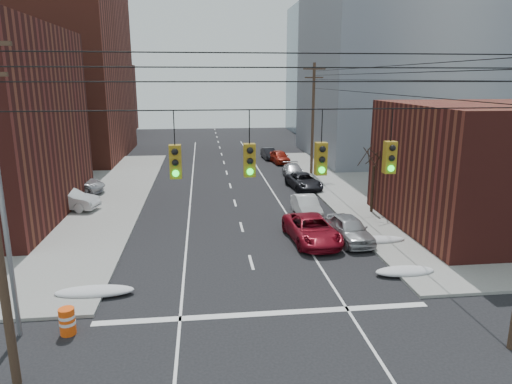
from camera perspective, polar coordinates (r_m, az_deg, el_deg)
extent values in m
cube|color=maroon|center=(62.58, -28.28, 17.45)|extent=(24.00, 20.00, 30.00)
cube|color=#531D19|center=(87.78, -22.71, 10.64)|extent=(22.00, 18.00, 12.00)
cube|color=gray|center=(59.76, 18.14, 16.21)|extent=(22.00, 20.00, 25.00)
cube|color=gray|center=(84.70, 11.84, 14.71)|extent=(20.00, 18.00, 22.00)
cylinder|color=#473323|center=(45.96, 7.11, 8.90)|extent=(0.28, 0.28, 11.00)
cube|color=#473323|center=(45.80, 7.30, 15.01)|extent=(2.20, 0.12, 0.12)
cube|color=#473323|center=(45.79, 7.27, 14.01)|extent=(1.80, 0.12, 0.12)
cylinder|color=black|center=(13.71, 3.39, 10.27)|extent=(17.00, 0.04, 0.04)
cylinder|color=black|center=(13.57, -10.21, 7.91)|extent=(0.03, 0.03, 1.00)
cube|color=olive|center=(13.71, -10.03, 3.76)|extent=(0.35, 0.30, 1.00)
sphere|color=black|center=(13.49, -10.12, 4.97)|extent=(0.20, 0.20, 0.20)
sphere|color=black|center=(13.54, -10.07, 3.63)|extent=(0.20, 0.20, 0.20)
sphere|color=#0CE526|center=(13.60, -10.01, 2.30)|extent=(0.20, 0.20, 0.20)
cylinder|color=black|center=(13.61, -0.84, 8.15)|extent=(0.03, 0.03, 1.00)
cube|color=olive|center=(13.75, -0.82, 4.00)|extent=(0.35, 0.30, 1.00)
sphere|color=black|center=(13.53, -0.75, 5.21)|extent=(0.20, 0.20, 0.20)
sphere|color=black|center=(13.59, -0.75, 3.88)|extent=(0.20, 0.20, 0.20)
sphere|color=#0CE526|center=(13.65, -0.74, 2.56)|extent=(0.20, 0.20, 0.20)
cylinder|color=black|center=(14.01, 8.24, 8.17)|extent=(0.03, 0.03, 1.00)
cube|color=olive|center=(14.14, 8.10, 4.14)|extent=(0.35, 0.30, 1.00)
sphere|color=black|center=(13.93, 8.32, 5.32)|extent=(0.20, 0.20, 0.20)
sphere|color=black|center=(13.98, 8.28, 4.02)|extent=(0.20, 0.20, 0.20)
sphere|color=#0CE526|center=(14.04, 8.23, 2.74)|extent=(0.20, 0.20, 0.20)
cylinder|color=black|center=(14.73, 16.63, 8.02)|extent=(0.03, 0.03, 1.00)
cube|color=olive|center=(14.85, 16.36, 4.18)|extent=(0.35, 0.30, 1.00)
sphere|color=black|center=(14.65, 16.70, 5.30)|extent=(0.20, 0.20, 0.20)
sphere|color=black|center=(14.70, 16.62, 4.07)|extent=(0.20, 0.20, 0.20)
sphere|color=#0CE526|center=(14.76, 16.53, 2.85)|extent=(0.20, 0.20, 0.20)
cylinder|color=gray|center=(18.62, -28.91, -3.34)|extent=(0.18, 0.18, 9.00)
cylinder|color=black|center=(33.65, 14.36, 0.24)|extent=(0.20, 0.20, 3.50)
cylinder|color=black|center=(33.44, 15.15, 4.18)|extent=(0.27, 0.82, 1.19)
cylinder|color=black|center=(33.78, 14.62, 4.45)|extent=(1.17, 0.54, 1.38)
cylinder|color=black|center=(33.70, 13.49, 4.56)|extent=(1.44, 1.00, 1.48)
cylinder|color=black|center=(33.10, 13.93, 4.16)|extent=(0.17, 0.84, 1.19)
cylinder|color=black|center=(32.63, 14.14, 4.16)|extent=(0.82, 0.99, 1.40)
cylinder|color=black|center=(32.41, 15.26, 4.09)|extent=(1.74, 0.21, 1.43)
cylinder|color=black|center=(33.10, 15.28, 4.07)|extent=(0.48, 0.73, 1.20)
ellipsoid|color=silver|center=(22.14, -19.54, -11.64)|extent=(3.50, 1.08, 0.42)
ellipsoid|color=silver|center=(24.10, 18.10, -9.39)|extent=(3.00, 1.08, 0.42)
ellipsoid|color=silver|center=(27.94, 14.29, -5.86)|extent=(4.00, 1.08, 0.42)
imported|color=maroon|center=(27.44, 6.98, -4.66)|extent=(2.92, 5.65, 1.52)
imported|color=#A6A7AB|center=(27.87, 11.58, -4.55)|extent=(2.20, 4.64, 1.53)
imported|color=silver|center=(32.54, 6.31, -1.76)|extent=(1.51, 4.27, 1.41)
imported|color=black|center=(40.49, 5.99, 1.35)|extent=(2.83, 5.15, 1.37)
imported|color=#A1A0A5|center=(45.03, 4.69, 2.62)|extent=(2.03, 4.56, 1.30)
imported|color=maroon|center=(52.84, 2.97, 4.42)|extent=(2.18, 4.45, 1.46)
imported|color=black|center=(55.63, 1.61, 4.83)|extent=(1.64, 4.02, 1.30)
imported|color=silver|center=(36.06, -22.61, -0.86)|extent=(4.94, 2.75, 1.54)
imported|color=#B6B5BA|center=(40.89, -22.30, 0.85)|extent=(5.69, 2.68, 1.57)
imported|color=#A6A6AB|center=(39.78, -28.28, -0.18)|extent=(4.74, 3.05, 1.50)
cylinder|color=#F94E0D|center=(19.37, -22.52, -14.71)|extent=(0.77, 0.77, 1.06)
cylinder|color=white|center=(19.27, -22.58, -14.16)|extent=(0.78, 0.78, 0.13)
cylinder|color=white|center=(19.39, -22.50, -14.85)|extent=(0.78, 0.78, 0.13)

